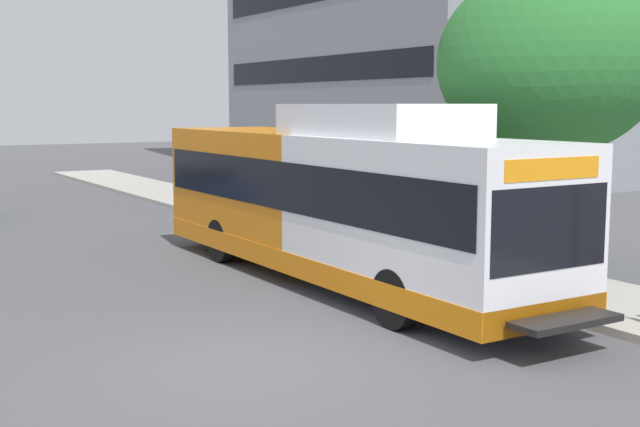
% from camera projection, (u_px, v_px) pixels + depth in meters
% --- Properties ---
extents(ground_plane, '(120.00, 120.00, 0.00)m').
position_uv_depth(ground_plane, '(89.00, 268.00, 18.47)').
color(ground_plane, '#4C4C51').
extents(sidewalk_curb, '(3.00, 56.00, 0.14)m').
position_uv_depth(sidewalk_curb, '(394.00, 250.00, 20.38)').
color(sidewalk_curb, '#A8A399').
rests_on(sidewalk_curb, ground).
extents(transit_bus, '(2.58, 12.25, 3.65)m').
position_uv_depth(transit_bus, '(338.00, 200.00, 16.84)').
color(transit_bus, white).
rests_on(transit_bus, ground).
extents(street_tree_near_stop, '(4.56, 4.56, 6.30)m').
position_uv_depth(street_tree_near_stop, '(549.00, 62.00, 16.85)').
color(street_tree_near_stop, '#4C3823').
rests_on(street_tree_near_stop, sidewalk_curb).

